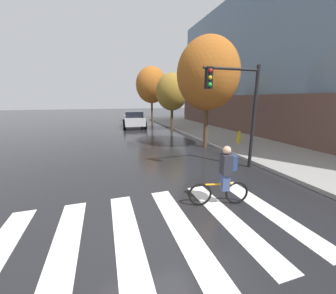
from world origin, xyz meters
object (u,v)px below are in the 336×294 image
object	(u,v)px
street_tree_far	(152,85)
traffic_light_near	(238,100)
sedan_mid	(134,119)
cyclist	(224,176)
street_tree_near	(208,74)
street_tree_mid	(172,92)
fire_hydrant	(239,137)

from	to	relation	value
street_tree_far	traffic_light_near	bearing A→B (deg)	-92.52
sedan_mid	street_tree_far	xyz separation A→B (m)	(2.88, 4.01, 3.70)
sedan_mid	street_tree_far	bearing A→B (deg)	54.30
sedan_mid	street_tree_far	world-z (taller)	street_tree_far
cyclist	street_tree_near	size ratio (longest dim) A/B	0.27
street_tree_mid	street_tree_far	xyz separation A→B (m)	(-0.25, 7.07, 1.04)
sedan_mid	street_tree_far	distance (m)	6.17
street_tree_far	street_tree_near	bearing A→B (deg)	-90.17
fire_hydrant	street_tree_mid	xyz separation A→B (m)	(-2.02, 7.42, 2.98)
sedan_mid	cyclist	distance (m)	16.71
street_tree_near	street_tree_far	distance (m)	14.30
fire_hydrant	street_tree_far	size ratio (longest dim) A/B	0.12
street_tree_near	street_tree_mid	distance (m)	7.28
street_tree_mid	sedan_mid	bearing A→B (deg)	135.72
cyclist	traffic_light_near	bearing A→B (deg)	49.89
traffic_light_near	street_tree_far	world-z (taller)	street_tree_far
cyclist	street_tree_near	world-z (taller)	street_tree_near
sedan_mid	fire_hydrant	world-z (taller)	sedan_mid
sedan_mid	street_tree_mid	size ratio (longest dim) A/B	0.95
sedan_mid	street_tree_far	size ratio (longest dim) A/B	0.73
sedan_mid	cyclist	world-z (taller)	cyclist
traffic_light_near	street_tree_near	bearing A→B (deg)	79.18
traffic_light_near	street_tree_near	distance (m)	4.29
cyclist	street_tree_near	distance (m)	7.80
street_tree_near	street_tree_mid	xyz separation A→B (m)	(0.29, 7.23, -0.75)
cyclist	street_tree_mid	distance (m)	14.25
cyclist	traffic_light_near	xyz separation A→B (m)	(2.06, 2.44, 2.02)
street_tree_mid	traffic_light_near	bearing A→B (deg)	-95.36
street_tree_near	street_tree_far	bearing A→B (deg)	89.83
sedan_mid	street_tree_near	xyz separation A→B (m)	(2.84, -10.29, 3.41)
traffic_light_near	street_tree_mid	distance (m)	11.28
cyclist	street_tree_mid	size ratio (longest dim) A/B	0.32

